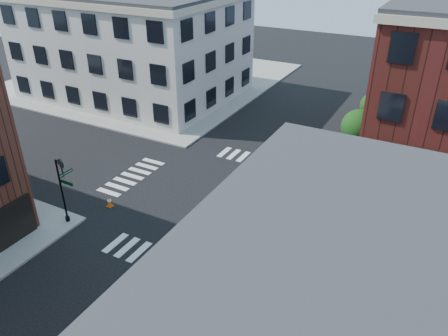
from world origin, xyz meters
TOP-DOWN VIEW (x-y plane):
  - ground at (0.00, 0.00)m, footprint 120.00×120.00m
  - sidewalk_nw at (-21.00, 21.00)m, footprint 30.00×30.00m
  - building_nw at (-19.00, 16.00)m, footprint 22.00×16.00m
  - tree_near at (7.56, 9.98)m, footprint 2.69×2.69m
  - tree_far at (7.56, 15.98)m, footprint 2.43×2.43m
  - signal_pole at (-6.72, -6.68)m, footprint 1.29×1.24m
  - box_truck at (13.03, -2.52)m, footprint 8.69×3.49m
  - traffic_cone at (-5.70, -4.05)m, footprint 0.42×0.42m

SIDE VIEW (x-z plane):
  - ground at x=0.00m, z-range 0.00..0.00m
  - sidewalk_nw at x=-21.00m, z-range 0.00..0.15m
  - traffic_cone at x=-5.70m, z-range -0.01..0.70m
  - box_truck at x=13.03m, z-range 0.08..3.92m
  - signal_pole at x=-6.72m, z-range 0.56..5.16m
  - tree_far at x=7.56m, z-range 0.84..4.91m
  - tree_near at x=7.56m, z-range 0.91..5.41m
  - building_nw at x=-19.00m, z-range 0.00..11.00m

